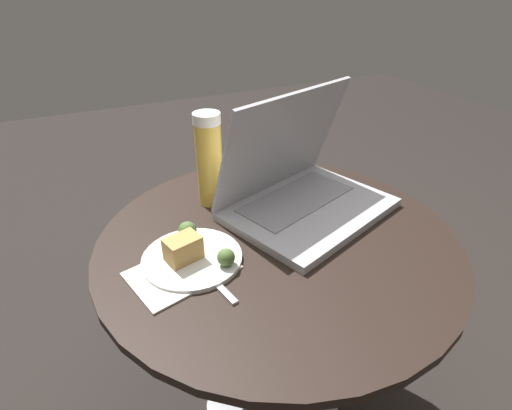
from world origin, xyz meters
TOP-DOWN VIEW (x-y plane):
  - ground_plane at (0.00, 0.00)m, footprint 6.00×6.00m
  - table at (0.00, 0.00)m, footprint 0.73×0.73m
  - napkin at (-0.21, -0.02)m, footprint 0.21×0.17m
  - laptop at (0.10, 0.08)m, footprint 0.41×0.36m
  - beer_glass at (-0.07, 0.19)m, footprint 0.06×0.06m
  - snack_plate at (-0.18, 0.00)m, footprint 0.19×0.19m
  - fork at (-0.17, -0.04)m, footprint 0.05×0.17m

SIDE VIEW (x-z plane):
  - ground_plane at x=0.00m, z-range 0.00..0.00m
  - table at x=0.00m, z-range 0.14..0.72m
  - napkin at x=-0.21m, z-range 0.58..0.58m
  - fork at x=-0.17m, z-range 0.58..0.58m
  - snack_plate at x=-0.18m, z-range 0.56..0.62m
  - laptop at x=0.10m, z-range 0.50..0.76m
  - beer_glass at x=-0.07m, z-range 0.58..0.79m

